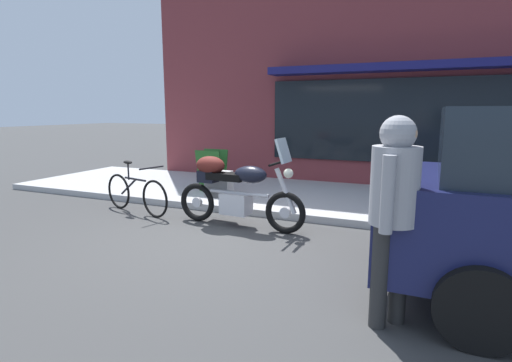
{
  "coord_description": "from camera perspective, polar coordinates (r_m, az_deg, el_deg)",
  "views": [
    {
      "loc": [
        2.61,
        -4.79,
        1.77
      ],
      "look_at": [
        0.24,
        0.75,
        0.7
      ],
      "focal_mm": 27.89,
      "sensor_mm": 36.0,
      "label": 1
    }
  ],
  "objects": [
    {
      "name": "touring_motorcycle",
      "position": [
        6.14,
        -3.42,
        -0.95
      ],
      "size": [
        2.15,
        0.73,
        1.39
      ],
      "color": "black",
      "rests_on": "ground_plane"
    },
    {
      "name": "ground_plane",
      "position": [
        5.74,
        -5.19,
        -7.94
      ],
      "size": [
        80.0,
        80.0,
        0.0
      ],
      "primitive_type": "plane",
      "color": "#3C3C3C"
    },
    {
      "name": "pedestrian_walking",
      "position": [
        3.35,
        19.23,
        -2.2
      ],
      "size": [
        0.43,
        0.56,
        1.74
      ],
      "color": "#2C2C2C",
      "rests_on": "ground_plane"
    },
    {
      "name": "sandwich_board_sign",
      "position": [
        8.2,
        -6.33,
        1.48
      ],
      "size": [
        0.55,
        0.4,
        0.86
      ],
      "color": "#1E511E",
      "rests_on": "sidewalk_curb"
    },
    {
      "name": "parked_bicycle",
      "position": [
        7.23,
        -16.88,
        -1.64
      ],
      "size": [
        1.63,
        0.58,
        0.91
      ],
      "color": "black",
      "rests_on": "ground_plane"
    }
  ]
}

